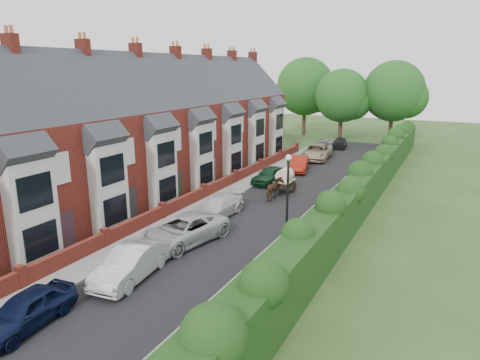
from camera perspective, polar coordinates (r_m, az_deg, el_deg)
The scene contains 24 objects.
ground at distance 21.11m, azimuth -6.76°, elevation -11.58°, with size 140.00×140.00×0.00m, color #2D4C1E.
road at distance 30.35m, azimuth 4.03°, elevation -3.19°, with size 6.00×58.00×0.02m, color black.
pavement_hedge_side at distance 29.07m, azimuth 11.50°, elevation -4.17°, with size 2.20×58.00×0.12m, color gray.
pavement_house_side at distance 31.96m, azimuth -2.33°, elevation -2.15°, with size 1.70×58.00×0.12m, color gray.
kerb_hedge_side at distance 29.34m, azimuth 9.53°, elevation -3.89°, with size 0.18×58.00×0.13m, color gray.
kerb_house_side at distance 31.59m, azimuth -1.06°, elevation -2.33°, with size 0.18×58.00×0.13m, color gray.
hedge at distance 28.22m, azimuth 15.17°, elevation -1.69°, with size 2.10×58.00×2.85m.
terrace_row at distance 33.84m, azimuth -12.99°, elevation 6.09°, with size 9.05×40.50×11.50m.
garden_wall_row at distance 31.51m, azimuth -4.81°, elevation -1.67°, with size 0.35×40.35×1.10m.
lamppost at distance 21.79m, azimuth 6.36°, elevation -1.42°, with size 0.32×0.32×5.16m.
tree_far_left at distance 57.40m, azimuth 13.80°, elevation 10.67°, with size 7.14×6.80×9.29m.
tree_far_right at distance 58.24m, azimuth 20.20°, elevation 10.85°, with size 7.98×7.60×10.31m.
tree_far_back at distance 61.85m, azimuth 9.07°, elevation 12.00°, with size 8.40×8.00×10.82m.
car_navy at distance 18.23m, azimuth -26.62°, elevation -15.27°, with size 1.59×3.96×1.35m, color black.
car_silver_a at distance 20.33m, azimuth -14.34°, elevation -10.70°, with size 1.58×4.53×1.49m, color silver.
car_silver_b at distance 23.64m, azimuth -7.51°, elevation -6.64°, with size 2.52×5.46×1.52m, color #B6BABE.
car_white at distance 27.59m, azimuth -3.07°, elevation -3.57°, with size 1.90×4.67×1.35m, color silver.
car_green at distance 35.61m, azimuth 4.02°, elevation 0.66°, with size 1.65×4.11×1.40m, color #10361E.
car_red at distance 40.14m, azimuth 7.89°, elevation 2.16°, with size 1.48×4.25×1.40m, color maroon.
car_beige at distance 45.72m, azimuth 10.19°, elevation 3.72°, with size 2.65×5.74×1.60m, color tan.
car_grey at distance 48.40m, azimuth 10.73°, elevation 4.15°, with size 1.91×4.69×1.36m, color #56585D.
car_black at distance 52.84m, azimuth 13.14°, elevation 4.87°, with size 1.55×3.85×1.31m, color black.
horse at distance 31.05m, azimuth 4.61°, elevation -1.27°, with size 0.86×1.89×1.60m, color #422B18.
horse_cart at distance 32.79m, azimuth 5.99°, elevation 0.13°, with size 1.22×2.70×1.95m.
Camera 1 is at (10.73, -15.62, 9.30)m, focal length 32.00 mm.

